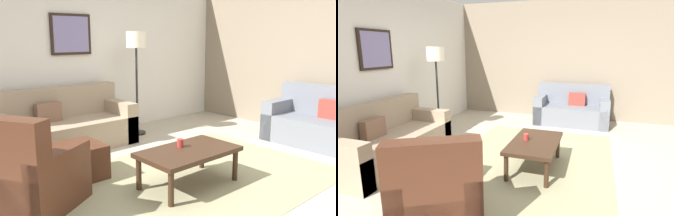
% 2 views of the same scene
% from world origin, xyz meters
% --- Properties ---
extents(ground_plane, '(8.00, 8.00, 0.00)m').
position_xyz_m(ground_plane, '(0.00, 0.00, 0.00)').
color(ground_plane, '#B2A893').
extents(rear_partition, '(6.00, 0.12, 2.80)m').
position_xyz_m(rear_partition, '(0.00, 2.60, 1.40)').
color(rear_partition, silver).
rests_on(rear_partition, ground_plane).
extents(stone_feature_panel, '(0.12, 5.20, 2.80)m').
position_xyz_m(stone_feature_panel, '(3.00, 0.00, 1.40)').
color(stone_feature_panel, gray).
rests_on(stone_feature_panel, ground_plane).
extents(area_rug, '(3.33, 2.36, 0.01)m').
position_xyz_m(area_rug, '(0.00, 0.00, 0.00)').
color(area_rug, '#9B9670').
rests_on(area_rug, ground_plane).
extents(couch_main, '(1.97, 0.90, 0.88)m').
position_xyz_m(couch_main, '(-0.58, 2.10, 0.30)').
color(couch_main, gray).
rests_on(couch_main, ground_plane).
extents(couch_loveseat, '(0.83, 1.59, 0.88)m').
position_xyz_m(couch_loveseat, '(2.48, -0.38, 0.30)').
color(couch_loveseat, slate).
rests_on(couch_loveseat, ground_plane).
extents(armchair_leather, '(1.09, 1.09, 0.95)m').
position_xyz_m(armchair_leather, '(-1.70, 0.47, 0.31)').
color(armchair_leather, '#4C2819').
rests_on(armchair_leather, ground_plane).
extents(ottoman, '(0.56, 0.56, 0.40)m').
position_xyz_m(ottoman, '(-0.98, 0.89, 0.20)').
color(ottoman, '#4C2819').
rests_on(ottoman, ground_plane).
extents(coffee_table, '(1.10, 0.64, 0.41)m').
position_xyz_m(coffee_table, '(-0.14, -0.11, 0.36)').
color(coffee_table, '#382316').
rests_on(coffee_table, ground_plane).
extents(cup, '(0.07, 0.07, 0.09)m').
position_xyz_m(cup, '(-0.15, 0.02, 0.46)').
color(cup, '#B2332D').
rests_on(cup, coffee_table).
extents(lamp_standing, '(0.32, 0.32, 1.71)m').
position_xyz_m(lamp_standing, '(0.70, 1.99, 1.41)').
color(lamp_standing, black).
rests_on(lamp_standing, ground_plane).
extents(framed_artwork, '(0.67, 0.04, 0.63)m').
position_xyz_m(framed_artwork, '(-0.18, 2.51, 1.66)').
color(framed_artwork, black).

